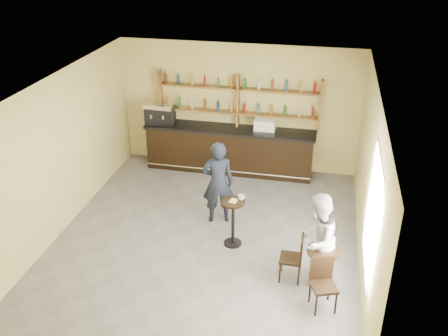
% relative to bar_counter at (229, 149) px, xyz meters
% --- Properties ---
extents(floor, '(7.00, 7.00, 0.00)m').
position_rel_bar_counter_xyz_m(floor, '(0.16, -3.15, -0.58)').
color(floor, slate).
rests_on(floor, ground).
extents(ceiling, '(7.00, 7.00, 0.00)m').
position_rel_bar_counter_xyz_m(ceiling, '(0.16, -3.15, 2.62)').
color(ceiling, white).
rests_on(ceiling, wall_back).
extents(wall_back, '(7.00, 0.00, 7.00)m').
position_rel_bar_counter_xyz_m(wall_back, '(0.16, 0.35, 1.02)').
color(wall_back, '#D3C578').
rests_on(wall_back, floor).
extents(wall_front, '(7.00, 0.00, 7.00)m').
position_rel_bar_counter_xyz_m(wall_front, '(0.16, -6.65, 1.02)').
color(wall_front, '#D3C578').
rests_on(wall_front, floor).
extents(wall_left, '(0.00, 7.00, 7.00)m').
position_rel_bar_counter_xyz_m(wall_left, '(-2.84, -3.15, 1.02)').
color(wall_left, '#D3C578').
rests_on(wall_left, floor).
extents(wall_right, '(0.00, 7.00, 7.00)m').
position_rel_bar_counter_xyz_m(wall_right, '(3.16, -3.15, 1.02)').
color(wall_right, '#D3C578').
rests_on(wall_right, floor).
extents(window_pane, '(0.00, 2.00, 2.00)m').
position_rel_bar_counter_xyz_m(window_pane, '(3.16, -4.35, 1.12)').
color(window_pane, white).
rests_on(window_pane, wall_right).
extents(window_frame, '(0.04, 1.70, 2.10)m').
position_rel_bar_counter_xyz_m(window_frame, '(3.15, -4.35, 1.12)').
color(window_frame, black).
rests_on(window_frame, wall_right).
extents(shelf_unit, '(4.00, 0.26, 1.40)m').
position_rel_bar_counter_xyz_m(shelf_unit, '(0.16, 0.22, 1.23)').
color(shelf_unit, brown).
rests_on(shelf_unit, wall_back).
extents(liquor_bottles, '(3.68, 0.10, 1.00)m').
position_rel_bar_counter_xyz_m(liquor_bottles, '(0.16, 0.22, 1.40)').
color(liquor_bottles, '#8C5919').
rests_on(liquor_bottles, shelf_unit).
extents(bar_counter, '(4.27, 0.83, 1.16)m').
position_rel_bar_counter_xyz_m(bar_counter, '(0.00, 0.00, 0.00)').
color(bar_counter, black).
rests_on(bar_counter, floor).
extents(espresso_machine, '(0.79, 0.57, 0.52)m').
position_rel_bar_counter_xyz_m(espresso_machine, '(-1.80, 0.00, 0.84)').
color(espresso_machine, black).
rests_on(espresso_machine, bar_counter).
extents(pastry_case, '(0.54, 0.44, 0.31)m').
position_rel_bar_counter_xyz_m(pastry_case, '(0.88, 0.00, 0.74)').
color(pastry_case, silver).
rests_on(pastry_case, bar_counter).
extents(pedestal_table, '(0.53, 0.53, 0.98)m').
position_rel_bar_counter_xyz_m(pedestal_table, '(0.72, -3.18, -0.09)').
color(pedestal_table, black).
rests_on(pedestal_table, floor).
extents(napkin, '(0.16, 0.16, 0.00)m').
position_rel_bar_counter_xyz_m(napkin, '(0.72, -3.18, 0.41)').
color(napkin, white).
rests_on(napkin, pedestal_table).
extents(donut, '(0.18, 0.18, 0.05)m').
position_rel_bar_counter_xyz_m(donut, '(0.73, -3.19, 0.43)').
color(donut, gold).
rests_on(donut, napkin).
extents(cup_pedestal, '(0.13, 0.13, 0.10)m').
position_rel_bar_counter_xyz_m(cup_pedestal, '(0.86, -3.08, 0.45)').
color(cup_pedestal, white).
rests_on(cup_pedestal, pedestal_table).
extents(man_main, '(0.77, 0.62, 1.83)m').
position_rel_bar_counter_xyz_m(man_main, '(0.24, -2.38, 0.34)').
color(man_main, black).
rests_on(man_main, floor).
extents(cafe_table, '(0.70, 0.70, 0.74)m').
position_rel_bar_counter_xyz_m(cafe_table, '(2.48, -4.07, -0.21)').
color(cafe_table, black).
rests_on(cafe_table, floor).
extents(cup_cafe, '(0.10, 0.10, 0.09)m').
position_rel_bar_counter_xyz_m(cup_cafe, '(2.53, -4.07, 0.20)').
color(cup_cafe, white).
rests_on(cup_cafe, cafe_table).
extents(chair_west, '(0.39, 0.39, 0.90)m').
position_rel_bar_counter_xyz_m(chair_west, '(1.93, -4.02, -0.13)').
color(chair_west, black).
rests_on(chair_west, floor).
extents(chair_south, '(0.51, 0.51, 0.92)m').
position_rel_bar_counter_xyz_m(chair_south, '(2.53, -4.67, -0.12)').
color(chair_south, black).
rests_on(chair_south, floor).
extents(patron_second, '(0.86, 0.98, 1.72)m').
position_rel_bar_counter_xyz_m(patron_second, '(2.36, -3.94, 0.28)').
color(patron_second, '#A2A3A7').
rests_on(patron_second, floor).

